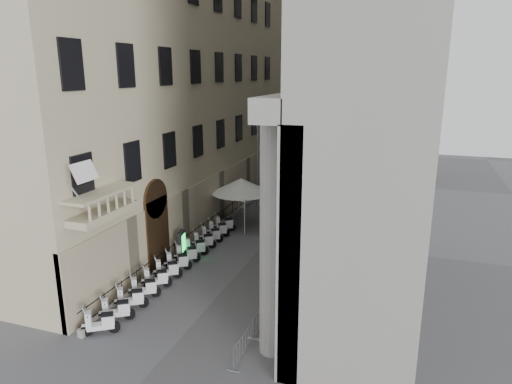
% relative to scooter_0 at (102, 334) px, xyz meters
% --- Properties ---
extents(far_building, '(22.00, 10.00, 30.00)m').
position_rel_scooter_0_xyz_m(far_building, '(3.59, 43.39, 15.00)').
color(far_building, beige).
rests_on(far_building, ground).
extents(iron_fence, '(0.30, 28.00, 1.40)m').
position_rel_scooter_0_xyz_m(iron_fence, '(-0.71, 13.39, 0.00)').
color(iron_fence, black).
rests_on(iron_fence, ground).
extents(blue_awning, '(1.60, 3.00, 3.00)m').
position_rel_scooter_0_xyz_m(blue_awning, '(7.74, 21.39, 0.00)').
color(blue_awning, navy).
rests_on(blue_awning, ground).
extents(flag, '(1.00, 1.40, 8.20)m').
position_rel_scooter_0_xyz_m(flag, '(-0.41, 0.39, 0.00)').
color(flag, '#9E0C11').
rests_on(flag, ground).
extents(scooter_0, '(1.48, 1.24, 1.50)m').
position_rel_scooter_0_xyz_m(scooter_0, '(0.00, 0.00, 0.00)').
color(scooter_0, white).
rests_on(scooter_0, ground).
extents(scooter_1, '(1.48, 1.24, 1.50)m').
position_rel_scooter_0_xyz_m(scooter_1, '(0.00, 1.22, 0.00)').
color(scooter_1, white).
rests_on(scooter_1, ground).
extents(scooter_2, '(1.48, 1.24, 1.50)m').
position_rel_scooter_0_xyz_m(scooter_2, '(0.00, 2.44, 0.00)').
color(scooter_2, white).
rests_on(scooter_2, ground).
extents(scooter_3, '(1.48, 1.24, 1.50)m').
position_rel_scooter_0_xyz_m(scooter_3, '(0.00, 3.66, 0.00)').
color(scooter_3, white).
rests_on(scooter_3, ground).
extents(scooter_4, '(1.48, 1.24, 1.50)m').
position_rel_scooter_0_xyz_m(scooter_4, '(0.00, 4.89, 0.00)').
color(scooter_4, white).
rests_on(scooter_4, ground).
extents(scooter_5, '(1.48, 1.24, 1.50)m').
position_rel_scooter_0_xyz_m(scooter_5, '(0.00, 6.11, 0.00)').
color(scooter_5, white).
rests_on(scooter_5, ground).
extents(scooter_6, '(1.48, 1.24, 1.50)m').
position_rel_scooter_0_xyz_m(scooter_6, '(0.00, 7.33, 0.00)').
color(scooter_6, white).
rests_on(scooter_6, ground).
extents(scooter_7, '(1.48, 1.24, 1.50)m').
position_rel_scooter_0_xyz_m(scooter_7, '(0.00, 8.55, 0.00)').
color(scooter_7, white).
rests_on(scooter_7, ground).
extents(scooter_8, '(1.48, 1.24, 1.50)m').
position_rel_scooter_0_xyz_m(scooter_8, '(0.00, 9.77, 0.00)').
color(scooter_8, white).
rests_on(scooter_8, ground).
extents(scooter_9, '(1.48, 1.24, 1.50)m').
position_rel_scooter_0_xyz_m(scooter_9, '(0.00, 10.99, 0.00)').
color(scooter_9, white).
rests_on(scooter_9, ground).
extents(scooter_10, '(1.48, 1.24, 1.50)m').
position_rel_scooter_0_xyz_m(scooter_10, '(0.00, 12.22, 0.00)').
color(scooter_10, white).
rests_on(scooter_10, ground).
extents(scooter_11, '(1.48, 1.24, 1.50)m').
position_rel_scooter_0_xyz_m(scooter_11, '(0.00, 13.44, 0.00)').
color(scooter_11, white).
rests_on(scooter_11, ground).
extents(scooter_12, '(1.48, 1.24, 1.50)m').
position_rel_scooter_0_xyz_m(scooter_12, '(0.00, 14.66, 0.00)').
color(scooter_12, white).
rests_on(scooter_12, ground).
extents(barrier_0, '(0.60, 2.40, 1.10)m').
position_rel_scooter_0_xyz_m(barrier_0, '(6.78, 0.63, 0.00)').
color(barrier_0, '#A2A5AA').
rests_on(barrier_0, ground).
extents(barrier_1, '(0.60, 2.40, 1.10)m').
position_rel_scooter_0_xyz_m(barrier_1, '(6.78, 3.13, 0.00)').
color(barrier_1, '#A2A5AA').
rests_on(barrier_1, ground).
extents(barrier_2, '(0.60, 2.40, 1.10)m').
position_rel_scooter_0_xyz_m(barrier_2, '(6.78, 5.63, 0.00)').
color(barrier_2, '#A2A5AA').
rests_on(barrier_2, ground).
extents(barrier_3, '(0.60, 2.40, 1.10)m').
position_rel_scooter_0_xyz_m(barrier_3, '(6.78, 8.13, 0.00)').
color(barrier_3, '#A2A5AA').
rests_on(barrier_3, ground).
extents(barrier_4, '(0.60, 2.40, 1.10)m').
position_rel_scooter_0_xyz_m(barrier_4, '(6.78, 10.63, 0.00)').
color(barrier_4, '#A2A5AA').
rests_on(barrier_4, ground).
extents(barrier_5, '(0.60, 2.40, 1.10)m').
position_rel_scooter_0_xyz_m(barrier_5, '(6.78, 13.13, 0.00)').
color(barrier_5, '#A2A5AA').
rests_on(barrier_5, ground).
extents(barrier_6, '(0.60, 2.40, 1.10)m').
position_rel_scooter_0_xyz_m(barrier_6, '(6.78, 15.63, 0.00)').
color(barrier_6, '#A2A5AA').
rests_on(barrier_6, ground).
extents(security_tent, '(4.59, 4.59, 3.73)m').
position_rel_scooter_0_xyz_m(security_tent, '(0.17, 17.30, 3.12)').
color(security_tent, white).
rests_on(security_tent, ground).
extents(street_lamp, '(2.72, 0.99, 8.62)m').
position_rel_scooter_0_xyz_m(street_lamp, '(0.39, 22.36, 5.16)').
color(street_lamp, '#909398').
rests_on(street_lamp, ground).
extents(info_kiosk, '(0.45, 0.96, 1.95)m').
position_rel_scooter_0_xyz_m(info_kiosk, '(-0.52, 8.87, 0.99)').
color(info_kiosk, black).
rests_on(info_kiosk, ground).
extents(pedestrian_a, '(0.66, 0.49, 1.66)m').
position_rel_scooter_0_xyz_m(pedestrian_a, '(5.86, 18.74, 0.83)').
color(pedestrian_a, '#0D1537').
rests_on(pedestrian_a, ground).
extents(pedestrian_b, '(1.03, 0.94, 1.73)m').
position_rel_scooter_0_xyz_m(pedestrian_b, '(6.59, 23.87, 0.86)').
color(pedestrian_b, black).
rests_on(pedestrian_b, ground).
extents(pedestrian_c, '(0.92, 0.74, 1.63)m').
position_rel_scooter_0_xyz_m(pedestrian_c, '(2.12, 24.41, 0.82)').
color(pedestrian_c, black).
rests_on(pedestrian_c, ground).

